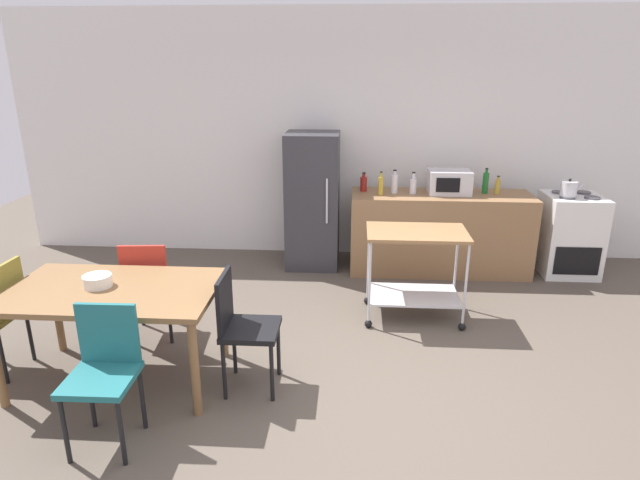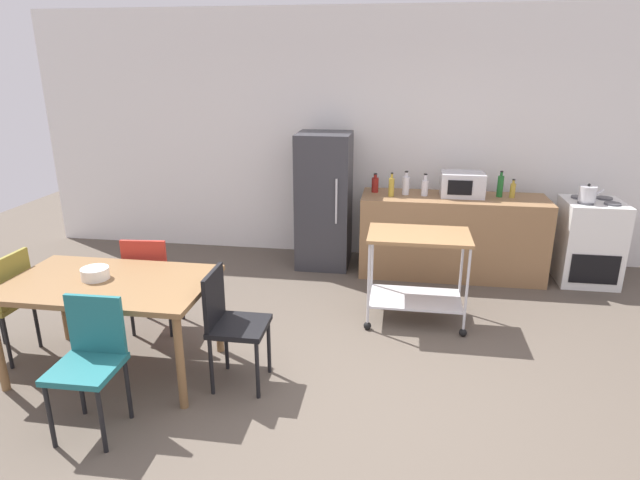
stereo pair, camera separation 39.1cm
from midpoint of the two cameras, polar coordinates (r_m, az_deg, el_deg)
ground_plane at (r=3.99m, az=5.63°, el=-16.83°), size 12.00×12.00×0.00m
back_wall at (r=6.51m, az=7.75°, el=10.81°), size 8.40×0.12×2.90m
kitchen_counter at (r=6.19m, az=15.56°, el=0.39°), size 2.00×0.64×0.90m
dining_table at (r=4.24m, az=-19.03°, el=-5.16°), size 1.50×0.90×0.75m
chair_teal at (r=3.70m, az=-20.50°, el=-11.62°), size 0.41×0.41×0.89m
chair_black at (r=3.95m, az=-6.70°, el=-8.48°), size 0.40×0.40×0.89m
chair_olive at (r=4.84m, az=-28.62°, el=-5.51°), size 0.41×0.41×0.89m
chair_red at (r=4.83m, az=-15.30°, el=-3.85°), size 0.43×0.43×0.89m
stove_oven at (r=6.55m, az=28.22°, el=-0.18°), size 0.60×0.61×0.92m
refrigerator at (r=6.19m, az=2.26°, el=4.19°), size 0.60×0.63×1.55m
kitchen_cart at (r=4.95m, az=12.57°, el=-2.41°), size 0.91×0.57×0.85m
bottle_olive_oil at (r=6.09m, az=7.73°, el=5.87°), size 0.08×0.08×0.21m
bottle_sesame_oil at (r=5.92m, az=9.50°, el=5.61°), size 0.06×0.06×0.26m
bottle_soda at (r=6.03m, az=10.98°, el=5.75°), size 0.08×0.08×0.26m
bottle_soy_sauce at (r=6.02m, az=12.94°, el=5.48°), size 0.07×0.07×0.24m
microwave at (r=6.10m, az=16.69°, el=5.68°), size 0.46×0.35×0.26m
bottle_sparkling_water at (r=6.20m, az=20.37°, el=5.41°), size 0.07×0.07×0.28m
bottle_wine at (r=6.22m, az=21.54°, el=4.95°), size 0.06×0.06×0.20m
fruit_bowl at (r=4.27m, az=-20.43°, el=-3.39°), size 0.20×0.20×0.09m
kettle at (r=6.28m, az=28.23°, el=4.34°), size 0.24×0.17×0.19m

